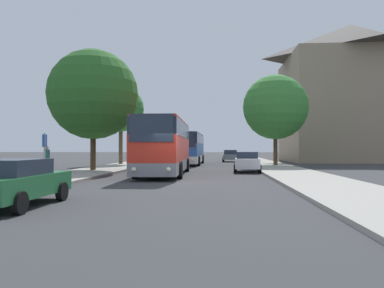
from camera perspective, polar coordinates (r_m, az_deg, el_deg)
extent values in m
plane|color=#38383A|center=(19.28, -2.07, -5.85)|extent=(300.00, 300.00, 0.00)
cube|color=#A39E93|center=(21.19, -21.33, -5.13)|extent=(4.00, 120.00, 0.15)
cube|color=#A39E93|center=(19.79, 18.62, -5.46)|extent=(4.00, 120.00, 0.15)
cube|color=gray|center=(53.83, 23.08, 4.86)|extent=(16.66, 14.76, 13.74)
pyramid|color=#423D38|center=(55.44, 23.04, 14.25)|extent=(16.66, 14.76, 4.43)
cube|color=gray|center=(24.80, -4.18, -3.25)|extent=(2.79, 11.30, 0.70)
cube|color=red|center=(24.78, -4.18, -0.71)|extent=(2.79, 11.30, 1.49)
cube|color=#232D3D|center=(24.80, -4.17, 2.11)|extent=(2.81, 11.08, 0.95)
cube|color=red|center=(24.84, -4.17, 3.34)|extent=(2.73, 11.07, 0.12)
cube|color=#232D3D|center=(19.21, -6.24, 2.47)|extent=(2.30, 0.11, 1.45)
sphere|color=#F4EAC1|center=(19.35, -8.87, -3.86)|extent=(0.24, 0.24, 0.24)
sphere|color=#F4EAC1|center=(19.07, -3.60, -3.92)|extent=(0.24, 0.24, 0.24)
cylinder|color=black|center=(21.68, -8.63, -3.94)|extent=(0.32, 1.01, 1.00)
cylinder|color=black|center=(21.32, -1.88, -4.00)|extent=(0.32, 1.01, 1.00)
cylinder|color=black|center=(28.32, -5.91, -3.18)|extent=(0.32, 1.01, 1.00)
cylinder|color=black|center=(28.05, -0.75, -3.20)|extent=(0.32, 1.01, 1.00)
cube|color=silver|center=(40.21, -0.48, -2.26)|extent=(2.72, 11.41, 0.70)
cube|color=#285BA8|center=(40.19, -0.48, -0.84)|extent=(2.72, 11.41, 1.29)
cube|color=#232D3D|center=(40.21, -0.48, 0.75)|extent=(2.74, 11.18, 0.95)
cube|color=#285BA8|center=(40.22, -0.48, 1.51)|extent=(2.67, 11.18, 0.12)
cube|color=#232D3D|center=(34.52, -1.37, 0.73)|extent=(2.30, 0.09, 1.45)
sphere|color=#F4EAC1|center=(34.61, -2.85, -2.46)|extent=(0.24, 0.24, 0.24)
sphere|color=#F4EAC1|center=(34.42, 0.10, -2.47)|extent=(0.24, 0.24, 0.24)
cylinder|color=black|center=(36.97, -2.95, -2.59)|extent=(0.31, 1.00, 1.00)
cylinder|color=black|center=(36.71, 1.00, -2.60)|extent=(0.31, 1.00, 1.00)
cylinder|color=black|center=(43.74, -1.73, -2.29)|extent=(0.31, 1.00, 1.00)
cylinder|color=black|center=(43.52, 1.61, -2.30)|extent=(0.31, 1.00, 1.00)
cube|color=#236B38|center=(12.41, -25.44, -5.74)|extent=(1.80, 4.25, 0.64)
cube|color=#232D3D|center=(12.22, -25.82, -3.21)|extent=(1.58, 2.21, 0.47)
cylinder|color=black|center=(14.01, -25.96, -6.47)|extent=(0.20, 0.62, 0.62)
cylinder|color=black|center=(13.21, -19.20, -6.85)|extent=(0.20, 0.62, 0.62)
cylinder|color=black|center=(10.87, -24.79, -8.18)|extent=(0.20, 0.62, 0.62)
cube|color=silver|center=(27.72, 8.40, -2.90)|extent=(1.94, 4.11, 0.70)
cube|color=#232D3D|center=(27.86, 8.39, -1.68)|extent=(1.63, 2.17, 0.48)
cylinder|color=black|center=(26.52, 10.30, -3.75)|extent=(0.24, 0.63, 0.62)
cylinder|color=black|center=(26.49, 6.59, -3.76)|extent=(0.24, 0.63, 0.62)
cylinder|color=black|center=(29.01, 10.05, -3.49)|extent=(0.24, 0.63, 0.62)
cylinder|color=black|center=(28.98, 6.66, -3.49)|extent=(0.24, 0.63, 0.62)
cube|color=slate|center=(48.81, 5.89, -1.96)|extent=(2.03, 4.03, 0.65)
cube|color=#232D3D|center=(48.96, 5.89, -1.24)|extent=(1.72, 2.13, 0.58)
cylinder|color=black|center=(47.59, 6.98, -2.38)|extent=(0.23, 0.63, 0.62)
cylinder|color=black|center=(47.62, 4.75, -2.39)|extent=(0.23, 0.63, 0.62)
cylinder|color=black|center=(50.04, 6.97, -2.30)|extent=(0.23, 0.63, 0.62)
cylinder|color=black|center=(50.06, 4.85, -2.30)|extent=(0.23, 0.63, 0.62)
cylinder|color=gray|center=(19.14, -21.55, -1.93)|extent=(0.08, 0.08, 2.31)
cube|color=#1E56A3|center=(19.14, -21.54, 0.48)|extent=(0.03, 0.45, 0.60)
cylinder|color=#23232D|center=(24.40, -21.28, -3.39)|extent=(0.30, 0.30, 0.83)
cylinder|color=#236656|center=(24.38, -21.27, -1.60)|extent=(0.36, 0.36, 0.69)
sphere|color=tan|center=(24.37, -21.27, -0.52)|extent=(0.22, 0.22, 0.22)
cylinder|color=brown|center=(39.20, -10.82, -0.12)|extent=(0.40, 0.40, 3.92)
sphere|color=#387F33|center=(39.41, -10.80, 5.32)|extent=(4.75, 4.75, 4.75)
cylinder|color=#47331E|center=(28.71, -14.84, -0.73)|extent=(0.40, 0.40, 3.10)
sphere|color=#286023|center=(28.99, -14.82, 7.31)|extent=(6.67, 6.67, 6.67)
cylinder|color=#47331E|center=(37.02, 12.60, -0.60)|extent=(0.40, 0.40, 3.24)
sphere|color=#387F33|center=(37.24, 12.59, 5.51)|extent=(6.25, 6.25, 6.25)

